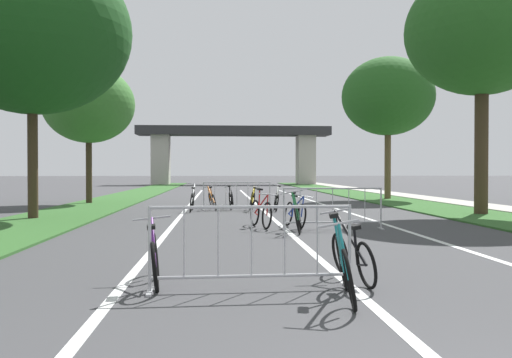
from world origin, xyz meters
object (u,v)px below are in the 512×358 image
(crowd_barrier_second, at_px, (333,209))
(bicycle_silver_3, at_px, (192,201))
(tree_right_oak_near, at_px, (482,31))
(bicycle_purple_4, at_px, (155,258))
(bicycle_white_9, at_px, (276,201))
(bicycle_yellow_1, at_px, (252,200))
(bicycle_black_0, at_px, (231,199))
(tree_left_cypress_far, at_px, (89,104))
(tree_left_pine_far, at_px, (32,31))
(bicycle_blue_8, at_px, (295,214))
(tree_right_pine_near, at_px, (388,97))
(crowd_barrier_third, at_px, (237,196))
(bicycle_orange_5, at_px, (212,200))
(bicycle_black_10, at_px, (352,256))
(crowd_barrier_nearest, at_px, (252,248))
(bicycle_teal_7, at_px, (344,267))
(bicycle_green_2, at_px, (298,216))
(bicycle_red_6, at_px, (261,213))

(crowd_barrier_second, bearing_deg, bicycle_silver_3, 121.24)
(tree_right_oak_near, bearing_deg, bicycle_purple_4, -132.70)
(bicycle_white_9, bearing_deg, bicycle_yellow_1, -179.45)
(bicycle_black_0, bearing_deg, tree_left_cypress_far, 154.29)
(crowd_barrier_second, relative_size, bicycle_white_9, 1.58)
(tree_left_pine_far, xyz_separation_m, tree_right_oak_near, (14.28, 0.64, 0.41))
(bicycle_blue_8, bearing_deg, tree_right_oak_near, -161.71)
(bicycle_yellow_1, height_order, bicycle_white_9, bicycle_white_9)
(tree_right_pine_near, distance_m, bicycle_blue_8, 15.70)
(bicycle_black_0, bearing_deg, tree_left_pine_far, -141.39)
(tree_left_cypress_far, bearing_deg, crowd_barrier_third, -33.60)
(tree_right_oak_near, xyz_separation_m, bicycle_silver_3, (-9.64, 2.30, -5.69))
(bicycle_orange_5, xyz_separation_m, bicycle_black_10, (2.00, -13.50, -0.01))
(crowd_barrier_nearest, relative_size, bicycle_black_10, 1.62)
(bicycle_purple_4, relative_size, bicycle_teal_7, 0.93)
(bicycle_green_2, xyz_separation_m, bicycle_black_10, (-0.13, -5.81, -0.04))
(bicycle_black_0, distance_m, bicycle_orange_5, 0.75)
(crowd_barrier_nearest, bearing_deg, bicycle_blue_8, 77.75)
(crowd_barrier_second, bearing_deg, bicycle_teal_7, -101.05)
(crowd_barrier_second, relative_size, bicycle_blue_8, 1.48)
(tree_left_cypress_far, xyz_separation_m, bicycle_yellow_1, (6.97, -4.64, -4.02))
(tree_left_pine_far, height_order, bicycle_black_0, tree_left_pine_far)
(bicycle_green_2, height_order, bicycle_orange_5, bicycle_green_2)
(bicycle_blue_8, bearing_deg, bicycle_yellow_1, -92.86)
(bicycle_black_0, relative_size, bicycle_purple_4, 1.11)
(tree_left_pine_far, xyz_separation_m, bicycle_red_6, (6.68, -2.74, -5.29))
(tree_left_pine_far, distance_m, bicycle_silver_3, 7.62)
(bicycle_green_2, bearing_deg, bicycle_black_0, -69.28)
(bicycle_red_6, bearing_deg, tree_left_cypress_far, -70.75)
(crowd_barrier_third, distance_m, bicycle_green_2, 7.44)
(bicycle_blue_8, bearing_deg, bicycle_purple_4, 57.92)
(tree_left_pine_far, bearing_deg, bicycle_red_6, -22.33)
(crowd_barrier_nearest, distance_m, bicycle_green_2, 6.43)
(tree_left_cypress_far, relative_size, bicycle_white_9, 3.82)
(bicycle_orange_5, height_order, bicycle_teal_7, bicycle_teal_7)
(tree_left_pine_far, height_order, tree_right_pine_near, tree_left_pine_far)
(tree_right_oak_near, height_order, bicycle_black_10, tree_right_oak_near)
(tree_right_pine_near, height_order, bicycle_white_9, tree_right_pine_near)
(tree_right_pine_near, height_order, bicycle_red_6, tree_right_pine_near)
(crowd_barrier_second, xyz_separation_m, bicycle_orange_5, (-3.09, 7.14, -0.16))
(crowd_barrier_nearest, xyz_separation_m, bicycle_purple_4, (-1.23, 0.44, -0.18))
(bicycle_teal_7, xyz_separation_m, bicycle_white_9, (0.71, 13.74, -0.02))
(bicycle_teal_7, relative_size, bicycle_white_9, 1.06)
(bicycle_black_10, bearing_deg, crowd_barrier_third, 88.10)
(tree_right_pine_near, bearing_deg, bicycle_white_9, -131.57)
(bicycle_yellow_1, bearing_deg, bicycle_red_6, -91.22)
(bicycle_white_9, bearing_deg, bicycle_black_0, 152.62)
(tree_left_cypress_far, height_order, bicycle_orange_5, tree_left_cypress_far)
(bicycle_red_6, distance_m, bicycle_black_10, 6.98)
(crowd_barrier_nearest, xyz_separation_m, crowd_barrier_third, (0.29, 13.59, 0.00))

